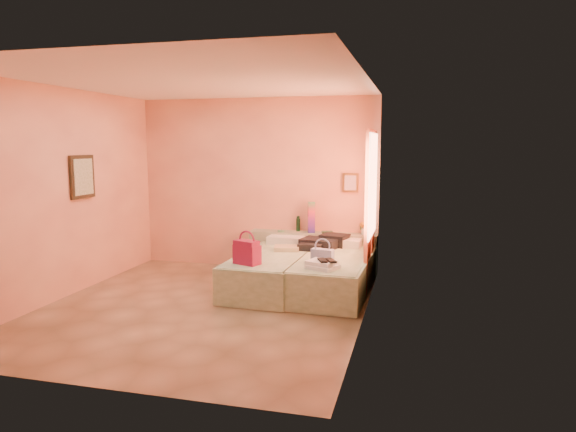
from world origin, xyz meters
name	(u,v)px	position (x,y,z in m)	size (l,w,h in m)	color
ground	(204,307)	(0.00, 0.00, 0.00)	(4.50, 4.50, 0.00)	tan
room_walls	(233,164)	(0.21, 0.57, 1.79)	(4.02, 4.51, 2.81)	#FFB488
headboard_ledge	(313,252)	(0.98, 2.10, 0.33)	(2.05, 0.30, 0.65)	gray
bed_left	(272,271)	(0.60, 1.05, 0.25)	(0.90, 2.00, 0.50)	beige
bed_right	(335,275)	(1.50, 1.05, 0.25)	(0.90, 2.00, 0.50)	beige
water_bottle	(298,224)	(0.72, 2.18, 0.77)	(0.07, 0.07, 0.24)	#143822
rainbow_box	(311,217)	(0.95, 2.10, 0.90)	(0.11, 0.11, 0.49)	maroon
small_dish	(281,231)	(0.47, 2.04, 0.66)	(0.11, 0.11, 0.03)	#559C6F
green_book	(327,232)	(1.21, 2.11, 0.66)	(0.18, 0.13, 0.03)	#24442F
flower_vase	(365,227)	(1.80, 2.12, 0.77)	(0.18, 0.18, 0.24)	white
magenta_handbag	(247,252)	(0.45, 0.38, 0.66)	(0.34, 0.19, 0.32)	maroon
khaki_garment	(287,248)	(0.73, 1.36, 0.53)	(0.36, 0.29, 0.06)	tan
clothes_pile	(323,242)	(1.22, 1.67, 0.59)	(0.59, 0.59, 0.18)	black
blue_handbag	(322,256)	(1.39, 0.68, 0.59)	(0.29, 0.12, 0.19)	#3F4F98
towel_stack	(323,265)	(1.45, 0.37, 0.55)	(0.35, 0.30, 0.10)	white
sandal_pair	(326,261)	(1.50, 0.35, 0.61)	(0.17, 0.22, 0.02)	black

